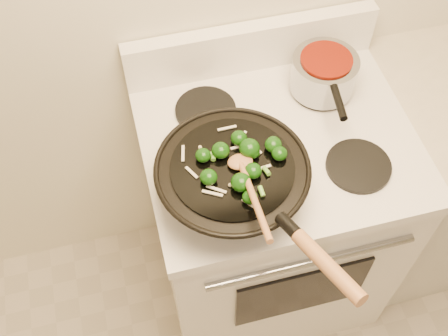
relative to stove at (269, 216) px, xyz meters
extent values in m
cube|color=white|center=(0.00, 0.00, -0.03)|extent=(0.76, 0.64, 0.88)
cube|color=white|center=(0.00, 0.00, 0.43)|extent=(0.78, 0.66, 0.04)
cube|color=white|center=(0.00, 0.30, 0.53)|extent=(0.78, 0.05, 0.16)
cylinder|color=#92949A|center=(0.00, -0.33, 0.31)|extent=(0.60, 0.02, 0.02)
cube|color=black|center=(0.00, -0.33, 0.08)|extent=(0.42, 0.01, 0.28)
cylinder|color=black|center=(-0.18, -0.15, 0.46)|extent=(0.18, 0.18, 0.01)
cylinder|color=black|center=(0.18, -0.15, 0.46)|extent=(0.18, 0.18, 0.01)
cylinder|color=black|center=(-0.18, 0.15, 0.46)|extent=(0.18, 0.18, 0.01)
cylinder|color=black|center=(0.18, 0.15, 0.46)|extent=(0.18, 0.18, 0.01)
torus|color=black|center=(-0.18, -0.15, 0.58)|extent=(0.39, 0.39, 0.01)
cylinder|color=black|center=(-0.18, -0.15, 0.58)|extent=(0.31, 0.31, 0.01)
cylinder|color=black|center=(-0.11, -0.36, 0.62)|extent=(0.05, 0.07, 0.04)
cylinder|color=#A36B40|center=(-0.06, -0.49, 0.64)|extent=(0.10, 0.21, 0.07)
ellipsoid|color=#103A09|center=(-0.12, -0.13, 0.60)|extent=(0.04, 0.04, 0.03)
cylinder|color=#527D2D|center=(-0.11, -0.13, 0.59)|extent=(0.02, 0.02, 0.01)
ellipsoid|color=#103A09|center=(-0.13, -0.12, 0.60)|extent=(0.05, 0.05, 0.04)
ellipsoid|color=#103A09|center=(-0.25, -0.18, 0.60)|extent=(0.04, 0.04, 0.04)
ellipsoid|color=#103A09|center=(-0.18, -0.21, 0.60)|extent=(0.05, 0.05, 0.04)
cylinder|color=#527D2D|center=(-0.16, -0.21, 0.59)|extent=(0.02, 0.02, 0.02)
ellipsoid|color=#103A09|center=(-0.24, -0.11, 0.60)|extent=(0.04, 0.04, 0.03)
ellipsoid|color=#103A09|center=(-0.17, -0.26, 0.60)|extent=(0.04, 0.04, 0.03)
ellipsoid|color=#103A09|center=(-0.14, -0.19, 0.60)|extent=(0.04, 0.04, 0.04)
cylinder|color=#527D2D|center=(-0.13, -0.19, 0.59)|extent=(0.01, 0.02, 0.02)
ellipsoid|color=#103A09|center=(-0.07, -0.13, 0.60)|extent=(0.04, 0.04, 0.04)
ellipsoid|color=#103A09|center=(-0.07, -0.12, 0.60)|extent=(0.04, 0.04, 0.03)
ellipsoid|color=#103A09|center=(-0.20, -0.11, 0.60)|extent=(0.05, 0.05, 0.04)
cylinder|color=#527D2D|center=(-0.19, -0.11, 0.59)|extent=(0.02, 0.02, 0.02)
ellipsoid|color=#103A09|center=(-0.14, -0.08, 0.60)|extent=(0.04, 0.04, 0.04)
ellipsoid|color=#103A09|center=(-0.06, -0.15, 0.60)|extent=(0.04, 0.04, 0.03)
cube|color=silver|center=(-0.28, -0.15, 0.58)|extent=(0.03, 0.04, 0.00)
cube|color=silver|center=(-0.16, -0.03, 0.58)|extent=(0.05, 0.01, 0.00)
cube|color=silver|center=(-0.23, -0.21, 0.58)|extent=(0.05, 0.04, 0.00)
cube|color=silver|center=(-0.17, -0.27, 0.58)|extent=(0.04, 0.04, 0.00)
cube|color=silver|center=(-0.11, -0.18, 0.58)|extent=(0.06, 0.01, 0.00)
cube|color=silver|center=(-0.25, -0.22, 0.58)|extent=(0.05, 0.03, 0.00)
cube|color=silver|center=(-0.15, -0.10, 0.58)|extent=(0.04, 0.01, 0.00)
cube|color=silver|center=(-0.29, -0.08, 0.58)|extent=(0.02, 0.05, 0.00)
cube|color=silver|center=(-0.11, -0.12, 0.58)|extent=(0.02, 0.04, 0.00)
cube|color=silver|center=(-0.13, -0.07, 0.58)|extent=(0.03, 0.03, 0.00)
cylinder|color=#62AA36|center=(-0.10, -0.19, 0.59)|extent=(0.02, 0.02, 0.01)
cylinder|color=#62AA36|center=(-0.22, -0.12, 0.59)|extent=(0.03, 0.02, 0.02)
cylinder|color=#62AA36|center=(-0.14, -0.16, 0.59)|extent=(0.02, 0.02, 0.02)
cylinder|color=#62AA36|center=(-0.13, -0.24, 0.59)|extent=(0.02, 0.03, 0.01)
cylinder|color=#62AA36|center=(-0.23, -0.11, 0.59)|extent=(0.02, 0.02, 0.01)
sphere|color=beige|center=(-0.14, -0.10, 0.59)|extent=(0.01, 0.01, 0.01)
sphere|color=beige|center=(-0.20, -0.21, 0.59)|extent=(0.01, 0.01, 0.01)
sphere|color=beige|center=(-0.24, -0.09, 0.59)|extent=(0.01, 0.01, 0.01)
sphere|color=beige|center=(-0.24, -0.08, 0.59)|extent=(0.01, 0.01, 0.01)
ellipsoid|color=#A36B40|center=(-0.16, -0.15, 0.59)|extent=(0.07, 0.05, 0.02)
cylinder|color=#A36B40|center=(-0.16, -0.28, 0.63)|extent=(0.02, 0.26, 0.08)
cylinder|color=#92949A|center=(0.18, 0.15, 0.52)|extent=(0.19, 0.19, 0.11)
cylinder|color=#620F04|center=(0.18, 0.15, 0.57)|extent=(0.15, 0.15, 0.01)
cylinder|color=black|center=(0.16, -0.01, 0.57)|extent=(0.04, 0.12, 0.02)
camera|label=1|loc=(-0.40, -0.91, 1.72)|focal=45.00mm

